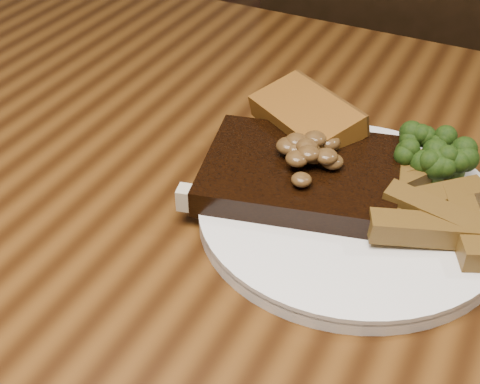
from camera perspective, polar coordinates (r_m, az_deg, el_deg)
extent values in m
cube|color=#4C2B0F|center=(0.59, -0.45, -4.83)|extent=(1.60, 0.90, 0.04)
cube|color=black|center=(1.32, 13.22, 4.73)|extent=(0.46, 0.46, 0.04)
cylinder|color=black|center=(1.58, 19.21, -0.36)|extent=(0.04, 0.04, 0.41)
cylinder|color=black|center=(1.60, 7.23, 2.29)|extent=(0.04, 0.04, 0.41)
cylinder|color=black|center=(1.32, 17.81, -8.92)|extent=(0.04, 0.04, 0.41)
cylinder|color=black|center=(1.35, 3.43, -5.56)|extent=(0.04, 0.04, 0.41)
cube|color=black|center=(1.03, 13.21, 10.62)|extent=(0.42, 0.07, 0.44)
cylinder|color=white|center=(0.59, 9.41, -1.79)|extent=(0.32, 0.32, 0.01)
cube|color=black|center=(0.60, 5.20, 1.49)|extent=(0.20, 0.17, 0.02)
cube|color=#C0B594|center=(0.56, 2.88, -1.90)|extent=(0.16, 0.05, 0.02)
cube|color=brown|center=(0.66, 5.54, 5.01)|extent=(0.12, 0.11, 0.02)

